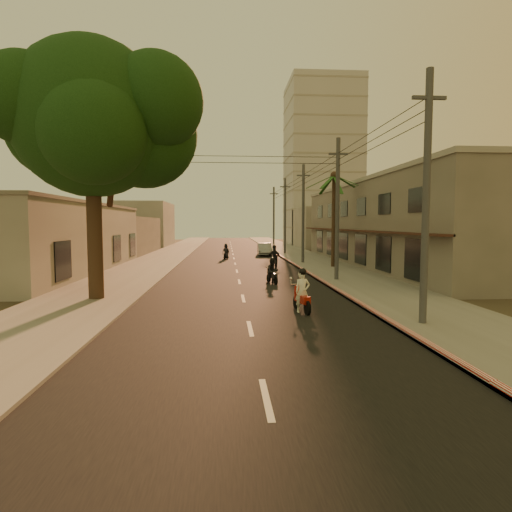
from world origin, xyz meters
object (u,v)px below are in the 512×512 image
object	(u,v)px
scooter_mid_a	(272,272)
scooter_far_a	(226,252)
scooter_mid_b	(274,258)
scooter_red	(302,293)
broadleaf_tree	(101,120)
palm_tree	(334,181)
parked_car	(264,249)

from	to	relation	value
scooter_mid_a	scooter_far_a	world-z (taller)	scooter_mid_a
scooter_mid_b	scooter_red	bearing A→B (deg)	-74.82
scooter_mid_a	scooter_mid_b	distance (m)	8.94
broadleaf_tree	palm_tree	size ratio (longest dim) A/B	1.48
palm_tree	scooter_far_a	distance (m)	14.34
palm_tree	parked_car	world-z (taller)	palm_tree
broadleaf_tree	scooter_mid_b	distance (m)	18.50
palm_tree	parked_car	size ratio (longest dim) A/B	1.88
scooter_red	scooter_far_a	size ratio (longest dim) A/B	1.15
palm_tree	scooter_red	distance (m)	19.35
broadleaf_tree	parked_car	distance (m)	30.64
broadleaf_tree	scooter_far_a	size ratio (longest dim) A/B	7.45
broadleaf_tree	palm_tree	distance (m)	20.18
broadleaf_tree	scooter_far_a	distance (m)	25.08
broadleaf_tree	parked_car	size ratio (longest dim) A/B	2.78
palm_tree	scooter_mid_b	bearing A→B (deg)	-179.17
palm_tree	scooter_mid_a	distance (m)	12.54
broadleaf_tree	scooter_mid_a	world-z (taller)	broadleaf_tree
palm_tree	scooter_red	size ratio (longest dim) A/B	4.39
scooter_red	parked_car	bearing A→B (deg)	77.28
broadleaf_tree	scooter_far_a	xyz separation A→B (m)	(5.78, 23.15, -7.74)
palm_tree	scooter_far_a	xyz separation A→B (m)	(-8.83, 9.29, -6.42)
scooter_mid_b	scooter_far_a	distance (m)	10.16
scooter_mid_b	palm_tree	bearing A→B (deg)	18.67
scooter_mid_a	parked_car	xyz separation A→B (m)	(1.59, 22.92, -0.03)
scooter_mid_a	scooter_far_a	size ratio (longest dim) A/B	1.00
scooter_mid_b	parked_car	world-z (taller)	scooter_mid_b
scooter_far_a	parked_car	xyz separation A→B (m)	(4.41, 4.68, -0.02)
scooter_mid_a	scooter_red	bearing A→B (deg)	-103.68
palm_tree	scooter_mid_a	size ratio (longest dim) A/B	5.05
palm_tree	scooter_red	bearing A→B (deg)	-108.14
scooter_red	scooter_far_a	world-z (taller)	scooter_red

